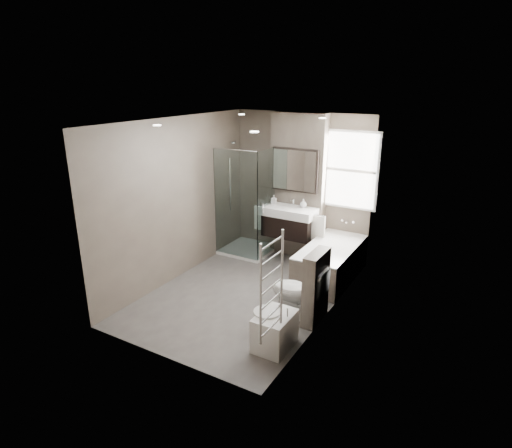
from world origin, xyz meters
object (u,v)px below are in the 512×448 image
Objects in this scene: bidet at (274,330)px; bathtub at (331,260)px; toilet at (298,292)px; vanity at (289,222)px.

bathtub is at bearing 92.35° from bidet.
bathtub and bidet have the same top height.
toilet reaches higher than bidet.
vanity is 1.07m from bathtub.
toilet is 0.80m from bidet.
vanity is 1.67× the size of bidet.
bathtub is 2.81× the size of bidet.
vanity is 2.73m from bidet.
vanity is 1.25× the size of toilet.
toilet is 1.34× the size of bidet.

